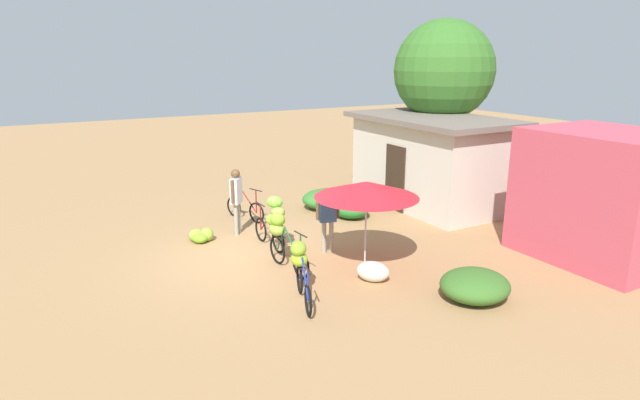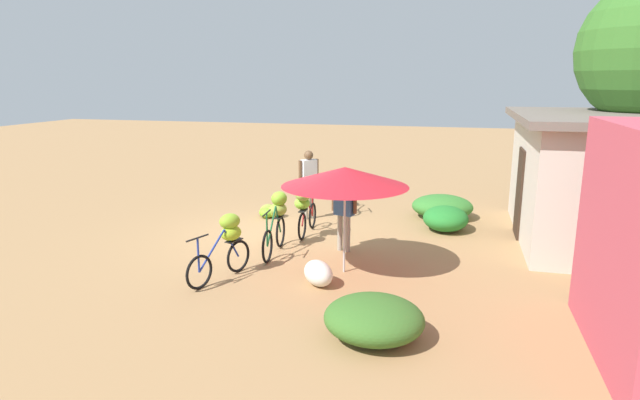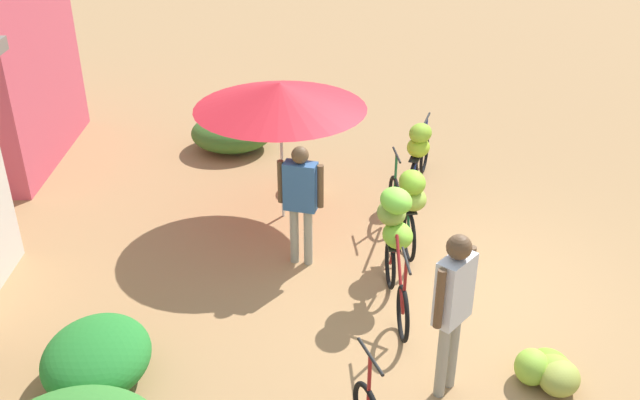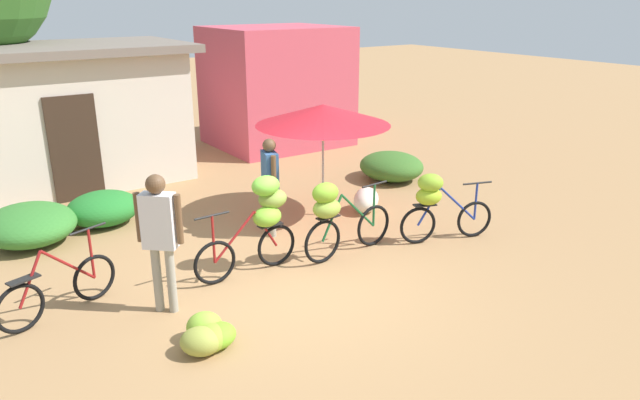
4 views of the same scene
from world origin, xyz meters
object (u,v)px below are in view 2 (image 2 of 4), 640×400
Objects in this scene: building_low at (586,177)px; market_umbrella at (345,177)px; person_vendor at (344,205)px; person_bystander at (309,177)px; bicycle_by_shop at (227,240)px; produce_sack at (318,273)px; bicycle_leftmost at (343,198)px; banana_pile_on_ground at (269,211)px; bicycle_near_pile at (304,201)px; bicycle_center_loaded at (277,216)px.

building_low is 2.30× the size of market_umbrella.
person_vendor is 2.73m from person_bystander.
person_vendor reaches higher than bicycle_by_shop.
market_umbrella is 3.30× the size of produce_sack.
person_vendor is (3.43, 0.77, 0.64)m from bicycle_leftmost.
banana_pile_on_ground is 0.48× the size of person_vendor.
bicycle_near_pile is 1.05× the size of bicycle_by_shop.
person_bystander is at bearing 94.31° from banana_pile_on_ground.
building_low is at bearing 88.16° from person_bystander.
bicycle_leftmost is 0.94× the size of person_vendor.
market_umbrella is at bearing 38.38° from banana_pile_on_ground.
banana_pile_on_ground is at bearing -170.13° from bicycle_by_shop.
bicycle_center_loaded is at bearing -8.99° from bicycle_leftmost.
produce_sack is 4.60m from person_bystander.
person_bystander reaches higher than banana_pile_on_ground.
market_umbrella reaches higher than bicycle_center_loaded.
bicycle_center_loaded is at bearing 167.08° from bicycle_by_shop.
bicycle_center_loaded is 2.84m from banana_pile_on_ground.
bicycle_near_pile is at bearing -77.14° from building_low.
person_vendor is (2.13, -4.95, -0.44)m from building_low.
building_low is 6.55m from produce_sack.
building_low is 5.41m from person_vendor.
person_vendor reaches higher than bicycle_leftmost.
market_umbrella is 1.50× the size of bicycle_by_shop.
person_vendor is 0.91× the size of person_bystander.
bicycle_near_pile is at bearing -158.84° from produce_sack.
bicycle_leftmost is 5.44m from produce_sack.
building_low is 3.16× the size of bicycle_center_loaded.
bicycle_by_shop is (5.38, -0.97, 0.35)m from bicycle_leftmost.
banana_pile_on_ground is at bearing -141.62° from market_umbrella.
bicycle_leftmost is 1.97× the size of banana_pile_on_ground.
bicycle_leftmost is at bearing 173.49° from bicycle_near_pile.
bicycle_center_loaded is at bearing -15.20° from bicycle_near_pile.
person_vendor reaches higher than bicycle_center_loaded.
bicycle_leftmost reaches higher than banana_pile_on_ground.
market_umbrella is at bearing 110.26° from bicycle_by_shop.
person_vendor is (2.25, 2.48, 0.83)m from banana_pile_on_ground.
produce_sack is (5.39, 0.74, -0.12)m from bicycle_leftmost.
market_umbrella reaches higher than person_bystander.
bicycle_leftmost is 0.94× the size of bicycle_near_pile.
building_low is 7.59× the size of produce_sack.
market_umbrella is at bearing 25.50° from person_bystander.
banana_pile_on_ground is at bearing -137.06° from bicycle_near_pile.
market_umbrella is 1.78m from produce_sack.
person_bystander reaches higher than bicycle_center_loaded.
person_bystander is (-0.08, 1.05, 0.94)m from banana_pile_on_ground.
market_umbrella is at bearing 34.45° from bicycle_near_pile.
bicycle_near_pile is at bearing 12.24° from person_bystander.
bicycle_leftmost is at bearing -167.34° from market_umbrella.
bicycle_near_pile is at bearing 42.94° from banana_pile_on_ground.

